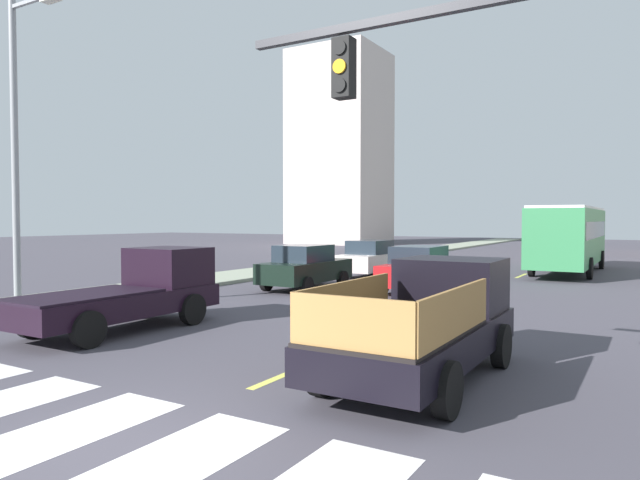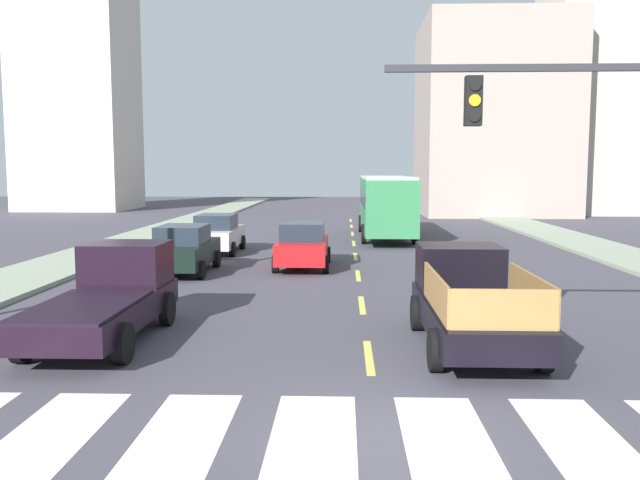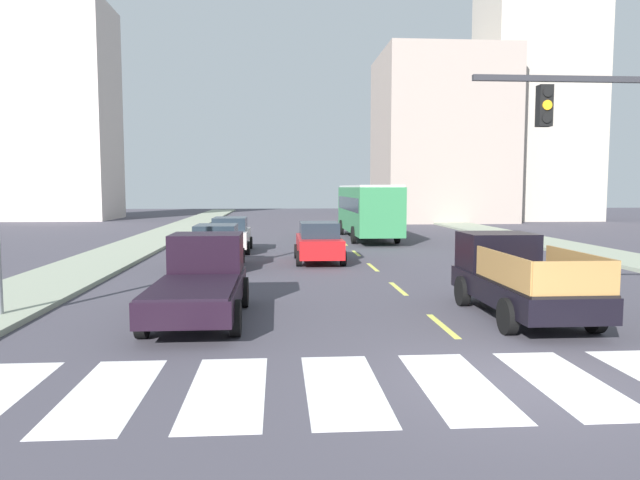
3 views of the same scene
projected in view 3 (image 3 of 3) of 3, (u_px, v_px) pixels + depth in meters
name	position (u px, v px, depth m)	size (l,w,h in m)	color
ground_plane	(511.00, 383.00, 9.52)	(160.00, 160.00, 0.00)	#45414C
sidewalk_right	(591.00, 252.00, 28.20)	(3.18, 110.00, 0.15)	#949D87
sidewalk_left	(113.00, 256.00, 26.59)	(3.18, 110.00, 0.15)	#949D87
crosswalk_stripe_1	(108.00, 393.00, 9.06)	(1.20, 3.39, 0.01)	white
crosswalk_stripe_2	(227.00, 390.00, 9.19)	(1.20, 3.39, 0.01)	white
crosswalk_stripe_3	(343.00, 387.00, 9.33)	(1.20, 3.39, 0.01)	white
crosswalk_stripe_4	(456.00, 385.00, 9.46)	(1.20, 3.39, 0.01)	white
crosswalk_stripe_5	(566.00, 382.00, 9.59)	(1.20, 3.39, 0.01)	white
lane_dash_0	(442.00, 326.00, 13.50)	(0.16, 2.40, 0.01)	#D6D456
lane_dash_1	(398.00, 289.00, 18.46)	(0.16, 2.40, 0.01)	#D6D456
lane_dash_2	(373.00, 267.00, 23.43)	(0.16, 2.40, 0.01)	#D6D456
lane_dash_3	(356.00, 253.00, 28.40)	(0.16, 2.40, 0.01)	#D6D456
lane_dash_4	(344.00, 243.00, 33.37)	(0.16, 2.40, 0.01)	#D6D456
lane_dash_5	(336.00, 236.00, 38.33)	(0.16, 2.40, 0.01)	#D6D456
lane_dash_6	(329.00, 231.00, 43.30)	(0.16, 2.40, 0.01)	#D6D456
lane_dash_7	(324.00, 226.00, 48.27)	(0.16, 2.40, 0.01)	#D6D456
pickup_stakebed	(515.00, 277.00, 14.67)	(2.18, 5.20, 1.96)	black
pickup_dark	(201.00, 279.00, 14.42)	(2.18, 5.20, 1.96)	black
city_bus	(368.00, 208.00, 36.09)	(2.72, 10.80, 3.32)	#317C49
sedan_near_right	(319.00, 242.00, 24.97)	(2.02, 4.40, 1.72)	red
sedan_far	(230.00, 235.00, 28.97)	(2.02, 4.40, 1.72)	beige
sedan_mid	(217.00, 246.00, 23.26)	(2.02, 4.40, 1.72)	black
tower_tall_centre	(536.00, 106.00, 57.50)	(10.56, 8.14, 22.38)	#B1A79A
block_mid_left	(440.00, 138.00, 55.73)	(11.68, 11.18, 15.69)	#A09085
block_mid_right	(63.00, 112.00, 57.76)	(9.41, 8.59, 21.15)	beige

